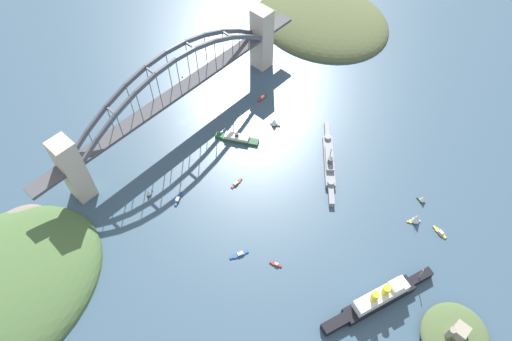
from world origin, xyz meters
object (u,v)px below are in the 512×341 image
(small_boat_6, at_px, (440,232))
(small_boat_7, at_px, (417,218))
(small_boat_5, at_px, (274,122))
(small_boat_9, at_px, (178,199))
(ocean_liner, at_px, (379,298))
(small_boat_3, at_px, (276,264))
(small_boat_4, at_px, (149,192))
(seaplane_taxiing_near_bridge, at_px, (186,79))
(small_boat_2, at_px, (262,98))
(fort_island_mid_harbor, at_px, (455,336))
(small_boat_1, at_px, (423,199))
(naval_cruiser, at_px, (329,162))
(small_boat_8, at_px, (239,254))
(small_boat_0, at_px, (236,183))
(harbor_arch_bridge, at_px, (178,94))
(harbor_ferry_steamer, at_px, (237,138))

(small_boat_6, xyz_separation_m, small_boat_7, (3.70, -16.57, 3.74))
(small_boat_5, bearing_deg, small_boat_9, -1.60)
(ocean_liner, xyz_separation_m, small_boat_9, (33.05, -142.89, -5.10))
(small_boat_5, bearing_deg, small_boat_3, 42.12)
(small_boat_4, relative_size, small_boat_6, 0.59)
(seaplane_taxiing_near_bridge, relative_size, small_boat_2, 1.11)
(small_boat_6, bearing_deg, fort_island_mid_harbor, 35.70)
(small_boat_5, distance_m, small_boat_7, 127.09)
(small_boat_1, bearing_deg, small_boat_6, 57.84)
(naval_cruiser, relative_size, small_boat_8, 4.81)
(small_boat_5, height_order, small_boat_8, small_boat_5)
(small_boat_0, height_order, small_boat_7, small_boat_7)
(small_boat_1, relative_size, small_boat_8, 0.53)
(fort_island_mid_harbor, height_order, small_boat_5, fort_island_mid_harbor)
(ocean_liner, bearing_deg, small_boat_3, -68.93)
(small_boat_6, bearing_deg, small_boat_9, -55.51)
(small_boat_0, bearing_deg, small_boat_5, -163.72)
(small_boat_2, height_order, small_boat_4, small_boat_4)
(small_boat_4, distance_m, small_boat_7, 182.88)
(small_boat_1, distance_m, small_boat_6, 25.90)
(seaplane_taxiing_near_bridge, xyz_separation_m, small_boat_4, (94.94, 67.07, 0.90))
(seaplane_taxiing_near_bridge, xyz_separation_m, small_boat_6, (-16.26, 231.59, -1.32))
(ocean_liner, relative_size, small_boat_4, 11.55)
(ocean_liner, xyz_separation_m, small_boat_6, (-67.51, 3.49, -5.10))
(harbor_arch_bridge, xyz_separation_m, small_boat_0, (13.83, 72.55, -29.55))
(seaplane_taxiing_near_bridge, bearing_deg, small_boat_5, 98.53)
(small_boat_0, height_order, small_boat_5, small_boat_5)
(naval_cruiser, bearing_deg, small_boat_7, 90.76)
(naval_cruiser, height_order, small_boat_8, naval_cruiser)
(seaplane_taxiing_near_bridge, bearing_deg, ocean_liner, 77.34)
(harbor_arch_bridge, relative_size, small_boat_0, 22.91)
(ocean_liner, distance_m, fort_island_mid_harbor, 45.21)
(naval_cruiser, distance_m, small_boat_3, 89.72)
(small_boat_9, bearing_deg, small_boat_5, 178.40)
(naval_cruiser, relative_size, seaplane_taxiing_near_bridge, 5.61)
(small_boat_3, distance_m, small_boat_9, 82.71)
(fort_island_mid_harbor, bearing_deg, small_boat_2, -107.88)
(naval_cruiser, height_order, small_boat_3, naval_cruiser)
(small_boat_2, bearing_deg, small_boat_1, 90.73)
(small_boat_3, bearing_deg, ocean_liner, 111.07)
(seaplane_taxiing_near_bridge, bearing_deg, small_boat_1, 98.14)
(seaplane_taxiing_near_bridge, distance_m, small_boat_2, 67.75)
(small_boat_3, relative_size, small_boat_6, 0.71)
(seaplane_taxiing_near_bridge, bearing_deg, harbor_arch_bridge, 44.77)
(small_boat_1, relative_size, small_boat_9, 0.61)
(seaplane_taxiing_near_bridge, relative_size, small_boat_6, 0.96)
(seaplane_taxiing_near_bridge, bearing_deg, harbor_ferry_steamer, 77.35)
(harbor_arch_bridge, relative_size, harbor_ferry_steamer, 7.67)
(ocean_liner, distance_m, harbor_ferry_steamer, 154.43)
(ocean_liner, bearing_deg, small_boat_1, -167.27)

